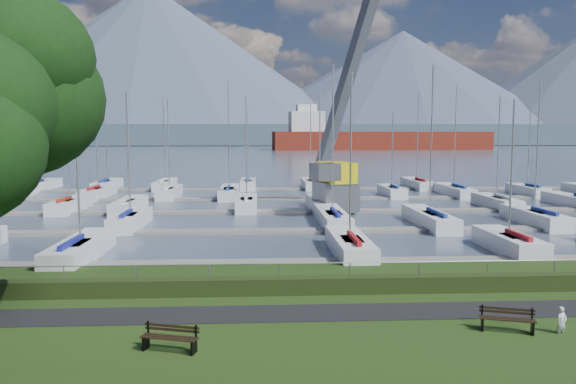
{
  "coord_description": "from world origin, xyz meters",
  "views": [
    {
      "loc": [
        -1.93,
        -23.31,
        6.69
      ],
      "look_at": [
        0.0,
        12.0,
        3.0
      ],
      "focal_mm": 35.0,
      "sensor_mm": 36.0,
      "label": 1
    }
  ],
  "objects": [
    {
      "name": "water",
      "position": [
        0.0,
        260.0,
        -0.4
      ],
      "size": [
        800.0,
        540.0,
        0.2
      ],
      "primitive_type": "cube",
      "color": "#465366"
    },
    {
      "name": "path",
      "position": [
        0.0,
        -3.0,
        0.01
      ],
      "size": [
        160.0,
        2.0,
        0.04
      ],
      "primitive_type": "cube",
      "color": "black",
      "rests_on": "grass"
    },
    {
      "name": "hedge",
      "position": [
        0.0,
        -0.4,
        0.35
      ],
      "size": [
        80.0,
        0.7,
        0.7
      ],
      "primitive_type": "cube",
      "color": "black",
      "rests_on": "grass"
    },
    {
      "name": "crane",
      "position": [
        5.37,
        26.58,
        5.33
      ],
      "size": [
        7.19,
        13.09,
        22.35
      ],
      "rotation": [
        0.0,
        0.0,
        0.28
      ],
      "color": "slate",
      "rests_on": "water"
    },
    {
      "name": "mountains",
      "position": [
        7.35,
        404.62,
        46.68
      ],
      "size": [
        1190.0,
        360.0,
        115.0
      ],
      "color": "#414F60",
      "rests_on": "water"
    },
    {
      "name": "docks",
      "position": [
        0.0,
        26.0,
        -0.22
      ],
      "size": [
        90.0,
        41.6,
        0.25
      ],
      "color": "gray",
      "rests_on": "water"
    },
    {
      "name": "foothill",
      "position": [
        0.0,
        330.0,
        6.0
      ],
      "size": [
        900.0,
        80.0,
        12.0
      ],
      "primitive_type": "cube",
      "color": "#465866",
      "rests_on": "water"
    },
    {
      "name": "fence",
      "position": [
        0.0,
        0.0,
        1.2
      ],
      "size": [
        80.0,
        0.04,
        0.04
      ],
      "primitive_type": "cylinder",
      "rotation": [
        0.0,
        1.57,
        0.0
      ],
      "color": "gray",
      "rests_on": "grass"
    },
    {
      "name": "sailboat_fleet",
      "position": [
        -1.99,
        29.96,
        5.42
      ],
      "size": [
        75.29,
        49.02,
        13.69
      ],
      "color": "#1F289B",
      "rests_on": "water"
    },
    {
      "name": "person",
      "position": [
        8.25,
        -5.57,
        0.53
      ],
      "size": [
        0.45,
        0.37,
        1.06
      ],
      "primitive_type": "imported",
      "rotation": [
        0.0,
        0.0,
        0.34
      ],
      "color": "silver",
      "rests_on": "grass"
    },
    {
      "name": "cargo_ship_mid",
      "position": [
        47.35,
        218.15,
        3.6
      ],
      "size": [
        94.29,
        22.36,
        21.5
      ],
      "rotation": [
        0.0,
        0.0,
        0.05
      ],
      "color": "maroon",
      "rests_on": "water"
    },
    {
      "name": "bench_right",
      "position": [
        6.5,
        -5.3,
        0.42
      ],
      "size": [
        1.84,
        0.95,
        0.85
      ],
      "rotation": [
        0.0,
        0.0,
        -0.31
      ],
      "color": "black",
      "rests_on": "grass"
    },
    {
      "name": "bench_left",
      "position": [
        -4.65,
        -6.41,
        0.42
      ],
      "size": [
        1.85,
        0.91,
        0.85
      ],
      "rotation": [
        0.0,
        0.0,
        -0.29
      ],
      "color": "black",
      "rests_on": "grass"
    }
  ]
}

